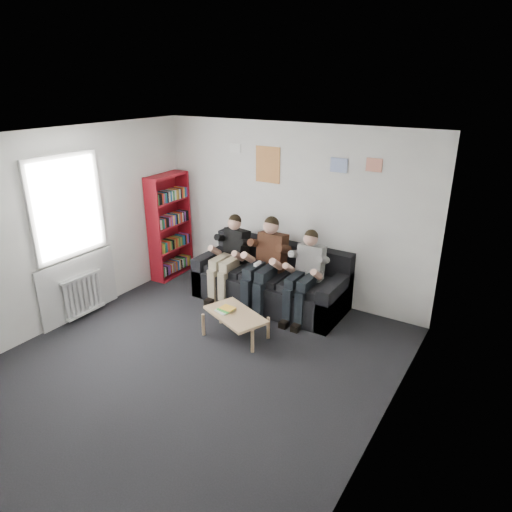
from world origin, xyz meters
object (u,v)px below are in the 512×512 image
(sofa, at_px, (271,282))
(person_right, at_px, (304,276))
(person_middle, at_px, (265,265))
(coffee_table, at_px, (235,316))
(bookshelf, at_px, (170,226))
(person_left, at_px, (229,258))

(sofa, xyz_separation_m, person_right, (0.65, -0.20, 0.34))
(person_middle, relative_size, person_right, 1.07)
(sofa, relative_size, person_right, 1.79)
(coffee_table, relative_size, person_middle, 0.63)
(coffee_table, distance_m, person_middle, 1.04)
(person_right, bearing_deg, bookshelf, 172.54)
(sofa, bearing_deg, person_middle, -90.00)
(person_left, bearing_deg, coffee_table, -41.55)
(coffee_table, relative_size, person_right, 0.67)
(bookshelf, distance_m, coffee_table, 2.51)
(coffee_table, relative_size, person_left, 0.66)
(sofa, height_order, person_left, person_left)
(bookshelf, bearing_deg, sofa, -3.56)
(person_middle, distance_m, person_right, 0.65)
(sofa, distance_m, person_middle, 0.43)
(coffee_table, bearing_deg, person_middle, 97.28)
(sofa, height_order, coffee_table, sofa)
(coffee_table, height_order, person_middle, person_middle)
(person_left, relative_size, person_right, 1.02)
(bookshelf, relative_size, coffee_table, 2.05)
(person_right, bearing_deg, person_middle, 177.11)
(person_middle, bearing_deg, person_right, 0.18)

